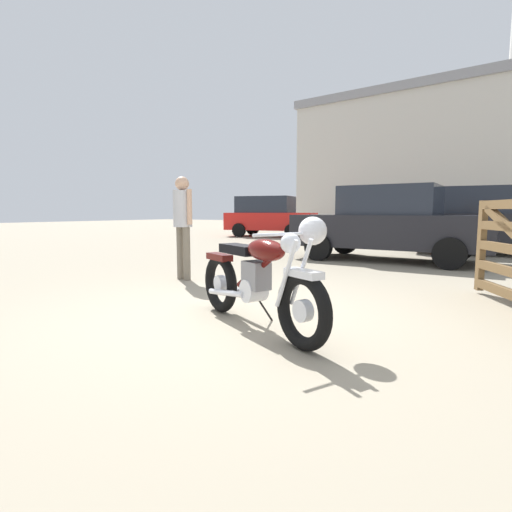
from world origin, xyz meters
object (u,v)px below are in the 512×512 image
(bystander, at_px, (183,217))
(blue_hatchback_right, at_px, (504,218))
(red_hatchback_near, at_px, (390,224))
(white_estate_far, at_px, (269,216))
(vintage_motorcycle, at_px, (260,277))

(bystander, xyz_separation_m, blue_hatchback_right, (4.43, 7.21, -0.08))
(red_hatchback_near, relative_size, blue_hatchback_right, 0.86)
(white_estate_far, relative_size, red_hatchback_near, 0.98)
(bystander, distance_m, blue_hatchback_right, 8.46)
(vintage_motorcycle, height_order, bystander, bystander)
(red_hatchback_near, xyz_separation_m, blue_hatchback_right, (2.20, 2.83, 0.10))
(bystander, height_order, white_estate_far, white_estate_far)
(white_estate_far, relative_size, blue_hatchback_right, 0.84)
(red_hatchback_near, bearing_deg, white_estate_far, 138.09)
(bystander, bearing_deg, blue_hatchback_right, -17.96)
(vintage_motorcycle, xyz_separation_m, red_hatchback_near, (-0.23, 6.06, 0.34))
(blue_hatchback_right, bearing_deg, white_estate_far, 151.16)
(red_hatchback_near, height_order, blue_hatchback_right, blue_hatchback_right)
(white_estate_far, height_order, red_hatchback_near, white_estate_far)
(bystander, xyz_separation_m, white_estate_far, (-4.46, 10.62, -0.10))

